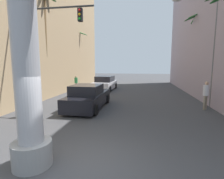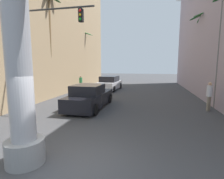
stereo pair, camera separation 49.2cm
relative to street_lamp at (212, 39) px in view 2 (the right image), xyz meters
The scene contains 11 objects.
ground_plane 7.44m from the street_lamp, 163.78° to the left, with size 86.05×86.05×0.00m, color #424244.
building_left 15.81m from the street_lamp, 168.41° to the left, with size 7.23×25.73×14.01m.
street_lamp is the anchor object (origin of this frame).
traffic_light_mast 10.76m from the street_lamp, 164.86° to the right, with size 5.28×0.32×6.06m.
car_lead 8.56m from the street_lamp, 167.33° to the right, with size 2.06×4.84×1.56m.
car_far 11.19m from the street_lamp, 140.62° to the left, with size 2.24×4.40×1.56m.
palm_tree_far_left 15.19m from the street_lamp, 143.83° to the left, with size 2.58×2.82×7.01m.
palm_tree_mid_right 4.70m from the street_lamp, 78.98° to the left, with size 2.84×2.89×7.35m.
palm_tree_mid_left 11.98m from the street_lamp, behind, with size 2.37×2.36×8.45m.
pedestrian_mid_right 3.46m from the street_lamp, 101.23° to the right, with size 0.48×0.48×1.78m.
pedestrian_far_left 12.74m from the street_lamp, 154.23° to the left, with size 0.38×0.38×1.66m.
Camera 2 is at (2.06, -4.01, 2.79)m, focal length 28.00 mm.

